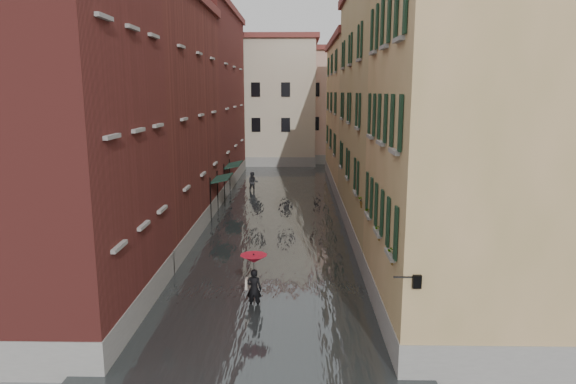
{
  "coord_description": "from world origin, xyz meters",
  "views": [
    {
      "loc": [
        1.27,
        -18.64,
        7.82
      ],
      "look_at": [
        0.78,
        5.88,
        3.0
      ],
      "focal_mm": 32.0,
      "sensor_mm": 36.0,
      "label": 1
    }
  ],
  "objects": [
    {
      "name": "building_right_far",
      "position": [
        7.0,
        24.0,
        5.75
      ],
      "size": [
        6.0,
        16.0,
        11.5
      ],
      "primitive_type": "cube",
      "color": "#9D8751",
      "rests_on": "ground"
    },
    {
      "name": "building_left_far",
      "position": [
        -7.0,
        24.0,
        7.0
      ],
      "size": [
        6.0,
        16.0,
        14.0
      ],
      "primitive_type": "cube",
      "color": "maroon",
      "rests_on": "ground"
    },
    {
      "name": "wall_lantern",
      "position": [
        4.33,
        -6.0,
        3.01
      ],
      "size": [
        0.71,
        0.22,
        0.35
      ],
      "color": "black",
      "rests_on": "ground"
    },
    {
      "name": "awning_near",
      "position": [
        -3.49,
        12.56,
        2.46
      ],
      "size": [
        1.09,
        2.75,
        2.8
      ],
      "color": "black",
      "rests_on": "ground"
    },
    {
      "name": "pedestrian_far",
      "position": [
        -2.26,
        20.66,
        0.83
      ],
      "size": [
        0.84,
        0.68,
        1.66
      ],
      "primitive_type": "imported",
      "rotation": [
        0.0,
        0.0,
        0.06
      ],
      "color": "black",
      "rests_on": "ground"
    },
    {
      "name": "pedestrian_main",
      "position": [
        -0.32,
        -1.07,
        1.3
      ],
      "size": [
        0.99,
        0.99,
        2.06
      ],
      "color": "black",
      "rests_on": "ground"
    },
    {
      "name": "building_right_near",
      "position": [
        7.0,
        -2.0,
        5.75
      ],
      "size": [
        6.0,
        8.0,
        11.5
      ],
      "primitive_type": "cube",
      "color": "#9D8751",
      "rests_on": "ground"
    },
    {
      "name": "building_left_mid",
      "position": [
        -7.0,
        9.0,
        6.25
      ],
      "size": [
        6.0,
        14.0,
        12.5
      ],
      "primitive_type": "cube",
      "color": "maroon",
      "rests_on": "ground"
    },
    {
      "name": "floodwater",
      "position": [
        0.0,
        13.0,
        0.1
      ],
      "size": [
        10.0,
        60.0,
        0.2
      ],
      "primitive_type": "cube",
      "color": "#3D4243",
      "rests_on": "ground"
    },
    {
      "name": "building_end_cream",
      "position": [
        -3.0,
        38.0,
        6.5
      ],
      "size": [
        12.0,
        9.0,
        13.0
      ],
      "primitive_type": "cube",
      "color": "#BDB496",
      "rests_on": "ground"
    },
    {
      "name": "window_planters",
      "position": [
        4.12,
        -0.75,
        3.51
      ],
      "size": [
        0.59,
        8.19,
        0.84
      ],
      "color": "brown",
      "rests_on": "ground"
    },
    {
      "name": "building_end_pink",
      "position": [
        6.0,
        40.0,
        6.0
      ],
      "size": [
        10.0,
        9.0,
        12.0
      ],
      "primitive_type": "cube",
      "color": "tan",
      "rests_on": "ground"
    },
    {
      "name": "building_left_near",
      "position": [
        -7.0,
        -2.0,
        6.5
      ],
      "size": [
        6.0,
        8.0,
        13.0
      ],
      "primitive_type": "cube",
      "color": "maroon",
      "rests_on": "ground"
    },
    {
      "name": "building_right_mid",
      "position": [
        7.0,
        9.0,
        6.5
      ],
      "size": [
        6.0,
        14.0,
        13.0
      ],
      "primitive_type": "cube",
      "color": "tan",
      "rests_on": "ground"
    },
    {
      "name": "ground",
      "position": [
        0.0,
        0.0,
        0.0
      ],
      "size": [
        120.0,
        120.0,
        0.0
      ],
      "primitive_type": "plane",
      "color": "#4F4F51",
      "rests_on": "ground"
    },
    {
      "name": "awning_far",
      "position": [
        -3.49,
        18.43,
        2.47
      ],
      "size": [
        1.09,
        3.03,
        2.8
      ],
      "color": "black",
      "rests_on": "ground"
    }
  ]
}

